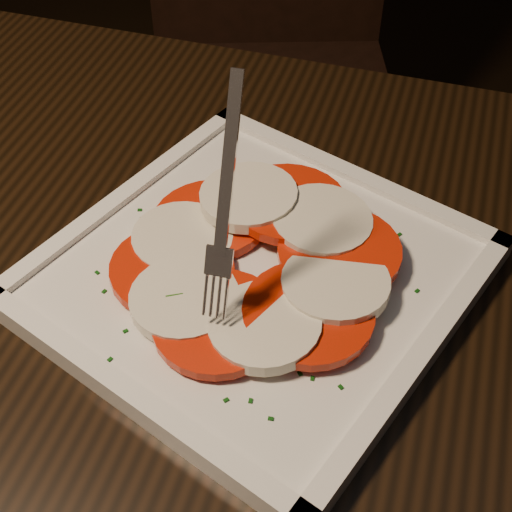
# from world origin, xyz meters

# --- Properties ---
(table) EXTENTS (1.22, 0.83, 0.75)m
(table) POSITION_xyz_m (0.08, 0.20, 0.65)
(table) COLOR black
(table) RESTS_ON ground
(chair) EXTENTS (0.52, 0.52, 0.93)m
(chair) POSITION_xyz_m (-0.02, 1.02, 0.53)
(chair) COLOR black
(chair) RESTS_ON ground
(plate) EXTENTS (0.38, 0.38, 0.01)m
(plate) POSITION_xyz_m (0.16, 0.27, 0.76)
(plate) COLOR silver
(plate) RESTS_ON table
(caprese_salad) EXTENTS (0.24, 0.23, 0.03)m
(caprese_salad) POSITION_xyz_m (0.16, 0.27, 0.78)
(caprese_salad) COLOR red
(caprese_salad) RESTS_ON plate
(fork) EXTENTS (0.03, 0.07, 0.15)m
(fork) POSITION_xyz_m (0.15, 0.25, 0.86)
(fork) COLOR white
(fork) RESTS_ON caprese_salad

